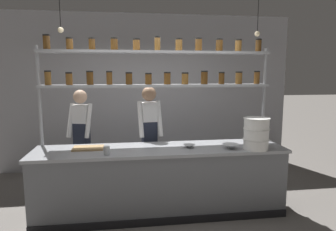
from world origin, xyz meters
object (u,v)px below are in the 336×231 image
Objects in this scene: spice_shelf_unit at (158,72)px; serving_cup_front at (107,151)px; prep_bowl_near_left at (231,147)px; chef_left at (82,135)px; container_stack at (256,134)px; cutting_board at (88,148)px; chef_center at (149,134)px; prep_bowl_center_front at (189,146)px.

spice_shelf_unit is 30.16× the size of serving_cup_front.
prep_bowl_near_left is at bearing 2.67° from serving_cup_front.
container_stack is (2.40, -1.08, 0.17)m from chef_left.
cutting_board is 1.76× the size of prep_bowl_near_left.
chef_center reaches higher than container_stack.
prep_bowl_near_left is at bearing 168.34° from container_stack.
spice_shelf_unit is 0.99m from chef_center.
prep_bowl_near_left is at bearing -7.82° from cutting_board.
chef_left is 4.17× the size of cutting_board.
spice_shelf_unit is at bearing 135.11° from prep_bowl_center_front.
chef_center is 15.89× the size of serving_cup_front.
chef_center reaches higher than cutting_board.
container_stack is 0.90m from prep_bowl_center_front.
chef_center is 1.60m from container_stack.
chef_left is 1.78m from prep_bowl_center_front.
prep_bowl_near_left is (1.89, -0.26, 0.02)m from cutting_board.
container_stack is 1.06× the size of cutting_board.
prep_bowl_near_left is 1.63m from serving_cup_front.
prep_bowl_near_left is (2.08, -1.01, -0.01)m from chef_left.
serving_cup_front is (-1.09, -0.20, 0.03)m from prep_bowl_center_front.
prep_bowl_near_left is (-0.32, 0.07, -0.18)m from container_stack.
chef_left is 2.31m from prep_bowl_near_left.
chef_center is at bearing 55.02° from serving_cup_front.
container_stack is at bearing -11.66° from prep_bowl_near_left.
container_stack is 3.90× the size of serving_cup_front.
chef_center is 1.29m from prep_bowl_near_left.
container_stack is at bearing -24.54° from spice_shelf_unit.
chef_left is 2.64m from container_stack.
container_stack is 1.86× the size of prep_bowl_near_left.
cutting_board is at bearing 174.19° from prep_bowl_center_front.
chef_center is (-0.11, 0.28, -0.95)m from spice_shelf_unit.
serving_cup_front is at bearing -169.64° from prep_bowl_center_front.
spice_shelf_unit is 1.45m from prep_bowl_near_left.
spice_shelf_unit is 7.74× the size of container_stack.
chef_left is 3.95× the size of container_stack.
chef_left is at bearing 112.66° from serving_cup_front.
prep_bowl_center_front is (1.54, -0.89, -0.02)m from chef_left.
serving_cup_front reaches higher than prep_bowl_near_left.
spice_shelf_unit is 8.17× the size of cutting_board.
prep_bowl_near_left reaches higher than prep_bowl_center_front.
chef_left is (-1.16, 0.51, -0.98)m from spice_shelf_unit.
serving_cup_front is (-0.60, -0.86, -0.02)m from chef_center.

